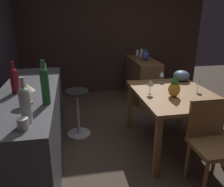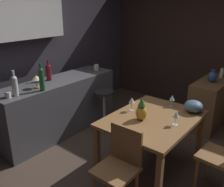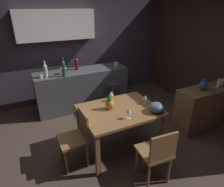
{
  "view_description": "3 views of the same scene",
  "coord_description": "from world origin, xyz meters",
  "px_view_note": "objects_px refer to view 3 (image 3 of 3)",
  "views": [
    {
      "loc": [
        -2.3,
        1.0,
        1.65
      ],
      "look_at": [
        0.18,
        0.54,
        0.76
      ],
      "focal_mm": 35.74,
      "sensor_mm": 36.0,
      "label": 1
    },
    {
      "loc": [
        -2.3,
        -1.56,
        2.05
      ],
      "look_at": [
        0.32,
        0.56,
        0.81
      ],
      "focal_mm": 39.45,
      "sensor_mm": 36.0,
      "label": 2
    },
    {
      "loc": [
        -1.16,
        -2.59,
        2.25
      ],
      "look_at": [
        0.26,
        0.3,
        0.77
      ],
      "focal_mm": 30.87,
      "sensor_mm": 36.0,
      "label": 3
    }
  ],
  "objects_px": {
    "wine_bottle_clear": "(45,70)",
    "vase_ceramic_blue": "(203,85)",
    "sideboard_cabinet": "(202,108)",
    "fruit_bowl": "(156,107)",
    "wine_bottle_ruby": "(77,64)",
    "counter_lamp": "(63,68)",
    "cup_cream": "(116,64)",
    "pillar_candle_short": "(219,83)",
    "dining_table": "(120,114)",
    "wine_glass_right": "(111,94)",
    "wine_glass_center": "(145,97)",
    "wine_bottle_green": "(64,68)",
    "cup_white": "(41,76)",
    "pillar_candle_tall": "(222,82)",
    "pineapple_centerpiece": "(110,102)",
    "bar_stool": "(113,96)",
    "wine_glass_left": "(129,111)",
    "chair_by_doorway": "(157,153)",
    "chair_near_window": "(77,136)"
  },
  "relations": [
    {
      "from": "sideboard_cabinet",
      "to": "wine_bottle_clear",
      "type": "xyz_separation_m",
      "value": [
        -2.63,
        1.75,
        0.64
      ]
    },
    {
      "from": "wine_bottle_clear",
      "to": "counter_lamp",
      "type": "height_order",
      "value": "wine_bottle_clear"
    },
    {
      "from": "fruit_bowl",
      "to": "sideboard_cabinet",
      "type": "bearing_deg",
      "value": 7.0
    },
    {
      "from": "dining_table",
      "to": "wine_glass_left",
      "type": "bearing_deg",
      "value": -92.38
    },
    {
      "from": "wine_glass_center",
      "to": "pillar_candle_short",
      "type": "bearing_deg",
      "value": -6.73
    },
    {
      "from": "chair_by_doorway",
      "to": "wine_glass_left",
      "type": "height_order",
      "value": "wine_glass_left"
    },
    {
      "from": "pineapple_centerpiece",
      "to": "cup_cream",
      "type": "relative_size",
      "value": 2.31
    },
    {
      "from": "wine_bottle_ruby",
      "to": "wine_bottle_clear",
      "type": "height_order",
      "value": "wine_bottle_clear"
    },
    {
      "from": "fruit_bowl",
      "to": "pillar_candle_short",
      "type": "bearing_deg",
      "value": 4.32
    },
    {
      "from": "cup_white",
      "to": "fruit_bowl",
      "type": "bearing_deg",
      "value": -53.2
    },
    {
      "from": "sideboard_cabinet",
      "to": "fruit_bowl",
      "type": "relative_size",
      "value": 4.65
    },
    {
      "from": "bar_stool",
      "to": "counter_lamp",
      "type": "relative_size",
      "value": 3.63
    },
    {
      "from": "cup_cream",
      "to": "counter_lamp",
      "type": "relative_size",
      "value": 0.64
    },
    {
      "from": "wine_bottle_green",
      "to": "pineapple_centerpiece",
      "type": "bearing_deg",
      "value": -75.11
    },
    {
      "from": "wine_bottle_ruby",
      "to": "sideboard_cabinet",
      "type": "bearing_deg",
      "value": -45.86
    },
    {
      "from": "counter_lamp",
      "to": "cup_white",
      "type": "bearing_deg",
      "value": -174.87
    },
    {
      "from": "wine_bottle_ruby",
      "to": "wine_bottle_green",
      "type": "relative_size",
      "value": 0.82
    },
    {
      "from": "bar_stool",
      "to": "vase_ceramic_blue",
      "type": "bearing_deg",
      "value": -49.08
    },
    {
      "from": "sideboard_cabinet",
      "to": "wine_glass_left",
      "type": "relative_size",
      "value": 6.5
    },
    {
      "from": "chair_by_doorway",
      "to": "counter_lamp",
      "type": "bearing_deg",
      "value": 103.25
    },
    {
      "from": "wine_glass_center",
      "to": "wine_bottle_green",
      "type": "bearing_deg",
      "value": 123.28
    },
    {
      "from": "pineapple_centerpiece",
      "to": "cup_cream",
      "type": "height_order",
      "value": "pineapple_centerpiece"
    },
    {
      "from": "pillar_candle_tall",
      "to": "pillar_candle_short",
      "type": "height_order",
      "value": "pillar_candle_short"
    },
    {
      "from": "wine_glass_left",
      "to": "wine_bottle_green",
      "type": "relative_size",
      "value": 0.43
    },
    {
      "from": "wine_bottle_clear",
      "to": "vase_ceramic_blue",
      "type": "relative_size",
      "value": 1.66
    },
    {
      "from": "wine_glass_left",
      "to": "wine_glass_center",
      "type": "bearing_deg",
      "value": 30.06
    },
    {
      "from": "sideboard_cabinet",
      "to": "wine_glass_center",
      "type": "xyz_separation_m",
      "value": [
        -1.3,
        0.14,
        0.44
      ]
    },
    {
      "from": "fruit_bowl",
      "to": "cup_cream",
      "type": "xyz_separation_m",
      "value": [
        0.31,
        1.95,
        0.14
      ]
    },
    {
      "from": "pillar_candle_short",
      "to": "vase_ceramic_blue",
      "type": "height_order",
      "value": "vase_ceramic_blue"
    },
    {
      "from": "cup_white",
      "to": "counter_lamp",
      "type": "height_order",
      "value": "counter_lamp"
    },
    {
      "from": "cup_cream",
      "to": "counter_lamp",
      "type": "xyz_separation_m",
      "value": [
        -1.27,
        0.0,
        0.09
      ]
    },
    {
      "from": "wine_bottle_ruby",
      "to": "wine_bottle_green",
      "type": "height_order",
      "value": "wine_bottle_green"
    },
    {
      "from": "chair_near_window",
      "to": "counter_lamp",
      "type": "height_order",
      "value": "counter_lamp"
    },
    {
      "from": "dining_table",
      "to": "wine_glass_right",
      "type": "xyz_separation_m",
      "value": [
        0.01,
        0.32,
        0.22
      ]
    },
    {
      "from": "pillar_candle_tall",
      "to": "pineapple_centerpiece",
      "type": "bearing_deg",
      "value": 174.0
    },
    {
      "from": "sideboard_cabinet",
      "to": "vase_ceramic_blue",
      "type": "height_order",
      "value": "vase_ceramic_blue"
    },
    {
      "from": "sideboard_cabinet",
      "to": "pineapple_centerpiece",
      "type": "xyz_separation_m",
      "value": [
        -1.91,
        0.24,
        0.45
      ]
    },
    {
      "from": "dining_table",
      "to": "sideboard_cabinet",
      "type": "xyz_separation_m",
      "value": [
        1.77,
        -0.16,
        -0.24
      ]
    },
    {
      "from": "wine_bottle_clear",
      "to": "pillar_candle_short",
      "type": "xyz_separation_m",
      "value": [
        2.88,
        -1.79,
        -0.15
      ]
    },
    {
      "from": "dining_table",
      "to": "fruit_bowl",
      "type": "bearing_deg",
      "value": -33.94
    },
    {
      "from": "wine_glass_left",
      "to": "vase_ceramic_blue",
      "type": "xyz_separation_m",
      "value": [
        1.66,
        0.14,
        0.05
      ]
    },
    {
      "from": "cup_white",
      "to": "pillar_candle_short",
      "type": "xyz_separation_m",
      "value": [
        2.98,
        -1.8,
        -0.04
      ]
    },
    {
      "from": "chair_by_doorway",
      "to": "wine_bottle_clear",
      "type": "distance_m",
      "value": 2.68
    },
    {
      "from": "wine_glass_left",
      "to": "wine_glass_center",
      "type": "xyz_separation_m",
      "value": [
        0.48,
        0.28,
        -0.01
      ]
    },
    {
      "from": "wine_glass_right",
      "to": "counter_lamp",
      "type": "relative_size",
      "value": 0.96
    },
    {
      "from": "wine_bottle_ruby",
      "to": "counter_lamp",
      "type": "height_order",
      "value": "wine_bottle_ruby"
    },
    {
      "from": "wine_glass_right",
      "to": "cup_cream",
      "type": "relative_size",
      "value": 1.5
    },
    {
      "from": "wine_bottle_ruby",
      "to": "vase_ceramic_blue",
      "type": "distance_m",
      "value": 2.67
    },
    {
      "from": "bar_stool",
      "to": "pillar_candle_short",
      "type": "height_order",
      "value": "pillar_candle_short"
    },
    {
      "from": "sideboard_cabinet",
      "to": "fruit_bowl",
      "type": "xyz_separation_m",
      "value": [
        -1.3,
        -0.16,
        0.41
      ]
    }
  ]
}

